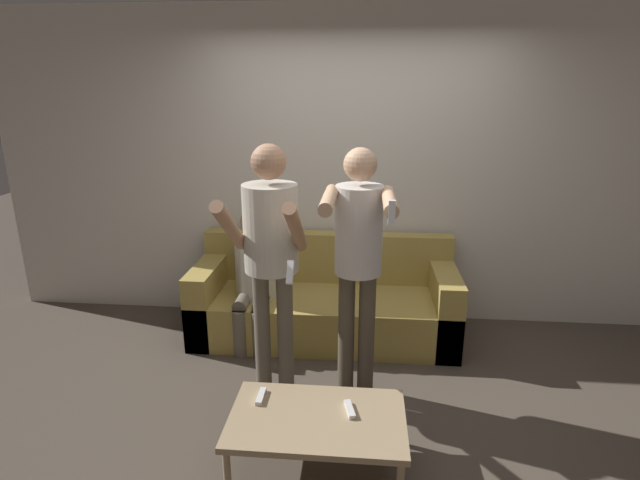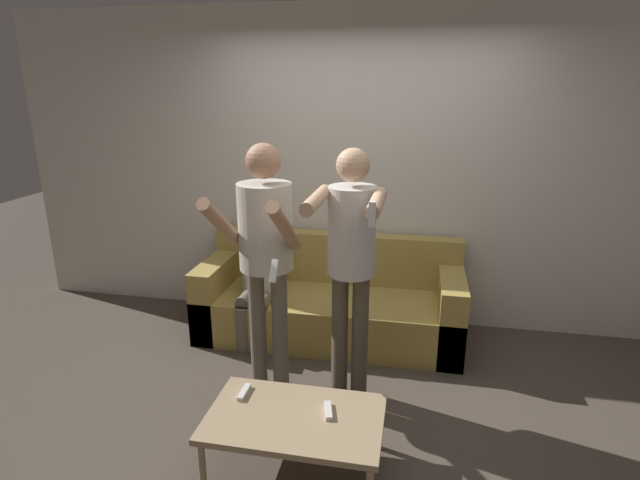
# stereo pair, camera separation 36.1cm
# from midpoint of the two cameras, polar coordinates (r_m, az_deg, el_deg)

# --- Properties ---
(ground_plane) EXTENTS (14.00, 14.00, 0.00)m
(ground_plane) POSITION_cam_midpoint_polar(r_m,az_deg,el_deg) (3.44, 4.93, -19.41)
(ground_plane) COLOR #4C4238
(wall_back) EXTENTS (6.40, 0.06, 2.70)m
(wall_back) POSITION_cam_midpoint_polar(r_m,az_deg,el_deg) (4.35, 7.67, 7.80)
(wall_back) COLOR silver
(wall_back) RESTS_ON ground_plane
(couch) EXTENTS (2.17, 0.81, 0.82)m
(couch) POSITION_cam_midpoint_polar(r_m,az_deg,el_deg) (4.27, 3.61, -7.35)
(couch) COLOR #AD9347
(couch) RESTS_ON ground_plane
(person_standing_left) EXTENTS (0.48, 0.72, 1.71)m
(person_standing_left) POSITION_cam_midpoint_polar(r_m,az_deg,el_deg) (3.24, -3.14, -0.16)
(person_standing_left) COLOR #6B6051
(person_standing_left) RESTS_ON ground_plane
(person_standing_right) EXTENTS (0.42, 0.70, 1.70)m
(person_standing_right) POSITION_cam_midpoint_polar(r_m,az_deg,el_deg) (3.16, 6.84, -1.13)
(person_standing_right) COLOR brown
(person_standing_right) RESTS_ON ground_plane
(person_seated) EXTENTS (0.34, 0.54, 1.13)m
(person_seated) POSITION_cam_midpoint_polar(r_m,az_deg,el_deg) (4.10, -4.35, -3.34)
(person_seated) COLOR #6B6051
(person_seated) RESTS_ON ground_plane
(coffee_table) EXTENTS (0.95, 0.59, 0.34)m
(coffee_table) POSITION_cam_midpoint_polar(r_m,az_deg,el_deg) (2.87, 0.92, -20.08)
(coffee_table) COLOR tan
(coffee_table) RESTS_ON ground_plane
(remote_near) EXTENTS (0.07, 0.15, 0.02)m
(remote_near) POSITION_cam_midpoint_polar(r_m,az_deg,el_deg) (2.88, 4.76, -18.96)
(remote_near) COLOR white
(remote_near) RESTS_ON coffee_table
(remote_far) EXTENTS (0.04, 0.15, 0.02)m
(remote_far) POSITION_cam_midpoint_polar(r_m,az_deg,el_deg) (3.02, -5.16, -17.03)
(remote_far) COLOR white
(remote_far) RESTS_ON coffee_table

